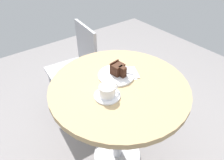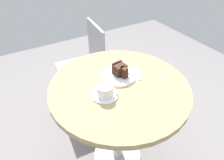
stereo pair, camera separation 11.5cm
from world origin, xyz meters
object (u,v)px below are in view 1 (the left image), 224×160
at_px(coffee_cup, 107,91).
at_px(fork, 124,72).
at_px(cake_slice, 118,69).
at_px(napkin, 126,73).
at_px(cafe_chair, 78,63).
at_px(teaspoon, 114,92).
at_px(cake_plate, 116,75).
at_px(saucer, 107,96).

relative_size(coffee_cup, fork, 0.85).
xyz_separation_m(coffee_cup, cake_slice, (0.17, 0.12, 0.00)).
relative_size(fork, napkin, 0.70).
height_order(coffee_cup, cake_slice, cake_slice).
height_order(fork, cafe_chair, cafe_chair).
distance_m(teaspoon, cake_slice, 0.18).
bearing_deg(napkin, teaspoon, -149.05).
relative_size(coffee_cup, cake_plate, 0.53).
xyz_separation_m(cake_plate, cake_slice, (0.01, -0.00, 0.04)).
bearing_deg(coffee_cup, teaspoon, -3.90).
height_order(saucer, cafe_chair, cafe_chair).
relative_size(teaspoon, napkin, 0.45).
distance_m(teaspoon, cafe_chair, 0.79).
height_order(fork, napkin, fork).
relative_size(saucer, teaspoon, 1.62).
relative_size(fork, cafe_chair, 0.17).
bearing_deg(coffee_cup, cafe_chair, 74.35).
height_order(teaspoon, napkin, teaspoon).
bearing_deg(fork, cake_plate, -130.82).
bearing_deg(cafe_chair, napkin, 6.76).
xyz_separation_m(coffee_cup, cafe_chair, (0.20, 0.73, -0.28)).
bearing_deg(cake_slice, cafe_chair, 86.79).
bearing_deg(fork, coffee_cup, -93.18).
relative_size(cake_slice, napkin, 0.51).
distance_m(saucer, cafe_chair, 0.79).
xyz_separation_m(cake_plate, cafe_chair, (0.05, 0.61, -0.24)).
xyz_separation_m(saucer, cake_slice, (0.17, 0.12, 0.04)).
height_order(saucer, fork, fork).
xyz_separation_m(saucer, fork, (0.21, 0.11, 0.01)).
bearing_deg(coffee_cup, saucer, 82.46).
bearing_deg(fork, napkin, 14.00).
distance_m(saucer, coffee_cup, 0.04).
bearing_deg(cake_slice, napkin, -16.90).
xyz_separation_m(coffee_cup, teaspoon, (0.04, -0.00, -0.03)).
bearing_deg(cake_plate, coffee_cup, -142.03).
xyz_separation_m(teaspoon, napkin, (0.18, 0.11, -0.01)).
height_order(cake_slice, cafe_chair, cafe_chair).
bearing_deg(cake_slice, saucer, -145.52).
relative_size(cake_plate, napkin, 1.14).
distance_m(saucer, napkin, 0.24).
distance_m(saucer, cake_slice, 0.21).
distance_m(teaspoon, napkin, 0.21).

